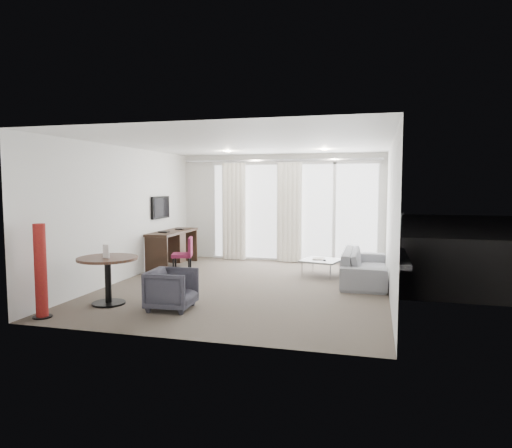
% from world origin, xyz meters
% --- Properties ---
extents(floor, '(5.00, 6.00, 0.00)m').
position_xyz_m(floor, '(0.00, 0.00, 0.00)').
color(floor, brown).
rests_on(floor, ground).
extents(ceiling, '(5.00, 6.00, 0.00)m').
position_xyz_m(ceiling, '(0.00, 0.00, 2.60)').
color(ceiling, white).
rests_on(ceiling, ground).
extents(wall_left, '(0.00, 6.00, 2.60)m').
position_xyz_m(wall_left, '(-2.50, 0.00, 1.30)').
color(wall_left, silver).
rests_on(wall_left, ground).
extents(wall_right, '(0.00, 6.00, 2.60)m').
position_xyz_m(wall_right, '(2.50, 0.00, 1.30)').
color(wall_right, silver).
rests_on(wall_right, ground).
extents(wall_front, '(5.00, 0.00, 2.60)m').
position_xyz_m(wall_front, '(0.00, -3.00, 1.30)').
color(wall_front, silver).
rests_on(wall_front, ground).
extents(window_panel, '(4.00, 0.02, 2.38)m').
position_xyz_m(window_panel, '(0.30, 2.98, 1.20)').
color(window_panel, white).
rests_on(window_panel, ground).
extents(window_frame, '(4.10, 0.06, 2.44)m').
position_xyz_m(window_frame, '(0.30, 2.97, 1.20)').
color(window_frame, white).
rests_on(window_frame, ground).
extents(curtain_left, '(0.60, 0.20, 2.38)m').
position_xyz_m(curtain_left, '(-1.15, 2.82, 1.20)').
color(curtain_left, white).
rests_on(curtain_left, ground).
extents(curtain_right, '(0.60, 0.20, 2.38)m').
position_xyz_m(curtain_right, '(0.25, 2.82, 1.20)').
color(curtain_right, white).
rests_on(curtain_right, ground).
extents(curtain_track, '(4.80, 0.04, 0.04)m').
position_xyz_m(curtain_track, '(0.00, 2.82, 2.45)').
color(curtain_track, '#B2B2B7').
rests_on(curtain_track, ceiling).
extents(downlight_a, '(0.12, 0.12, 0.02)m').
position_xyz_m(downlight_a, '(-0.90, 1.60, 2.59)').
color(downlight_a, '#FFE0B2').
rests_on(downlight_a, ceiling).
extents(downlight_b, '(0.12, 0.12, 0.02)m').
position_xyz_m(downlight_b, '(1.20, 1.60, 2.59)').
color(downlight_b, '#FFE0B2').
rests_on(downlight_b, ceiling).
extents(desk, '(0.54, 1.73, 0.81)m').
position_xyz_m(desk, '(-2.21, 1.54, 0.41)').
color(desk, black).
rests_on(desk, floor).
extents(tv, '(0.05, 0.80, 0.50)m').
position_xyz_m(tv, '(-2.46, 1.45, 1.35)').
color(tv, black).
rests_on(tv, wall_left).
extents(desk_chair, '(0.52, 0.50, 0.77)m').
position_xyz_m(desk_chair, '(-1.64, 0.76, 0.39)').
color(desk_chair, maroon).
rests_on(desk_chair, floor).
extents(round_table, '(1.08, 1.08, 0.74)m').
position_xyz_m(round_table, '(-1.77, -1.77, 0.37)').
color(round_table, '#3B2419').
rests_on(round_table, floor).
extents(menu_card, '(0.11, 0.04, 0.21)m').
position_xyz_m(menu_card, '(-1.74, -1.84, 0.72)').
color(menu_card, white).
rests_on(menu_card, round_table).
extents(red_lamp, '(0.34, 0.34, 1.33)m').
position_xyz_m(red_lamp, '(-2.26, -2.64, 0.66)').
color(red_lamp, maroon).
rests_on(red_lamp, floor).
extents(tub_armchair, '(0.70, 0.69, 0.61)m').
position_xyz_m(tub_armchair, '(-0.68, -1.79, 0.30)').
color(tub_armchair, '#302F3A').
rests_on(tub_armchair, floor).
extents(coffee_table, '(0.89, 0.89, 0.33)m').
position_xyz_m(coffee_table, '(1.19, 1.36, 0.16)').
color(coffee_table, gray).
rests_on(coffee_table, floor).
extents(remote, '(0.07, 0.16, 0.02)m').
position_xyz_m(remote, '(1.26, 1.28, 0.36)').
color(remote, black).
rests_on(remote, coffee_table).
extents(magazine, '(0.21, 0.26, 0.01)m').
position_xyz_m(magazine, '(1.13, 1.40, 0.36)').
color(magazine, gray).
rests_on(magazine, coffee_table).
extents(sofa, '(0.82, 2.09, 0.61)m').
position_xyz_m(sofa, '(2.07, 0.96, 0.30)').
color(sofa, gray).
rests_on(sofa, floor).
extents(terrace_slab, '(5.60, 3.00, 0.12)m').
position_xyz_m(terrace_slab, '(0.30, 4.50, -0.06)').
color(terrace_slab, '#4D4D50').
rests_on(terrace_slab, ground).
extents(rattan_chair_a, '(0.53, 0.53, 0.76)m').
position_xyz_m(rattan_chair_a, '(0.61, 4.29, 0.38)').
color(rattan_chair_a, '#503A27').
rests_on(rattan_chair_a, terrace_slab).
extents(rattan_chair_b, '(0.59, 0.59, 0.85)m').
position_xyz_m(rattan_chair_b, '(1.45, 4.68, 0.42)').
color(rattan_chair_b, '#503A27').
rests_on(rattan_chair_b, terrace_slab).
extents(rattan_table, '(0.51, 0.51, 0.49)m').
position_xyz_m(rattan_table, '(1.36, 3.58, 0.24)').
color(rattan_table, '#503A27').
rests_on(rattan_table, terrace_slab).
extents(balustrade, '(5.50, 0.06, 1.05)m').
position_xyz_m(balustrade, '(0.30, 5.95, 0.50)').
color(balustrade, '#B2B2B7').
rests_on(balustrade, terrace_slab).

